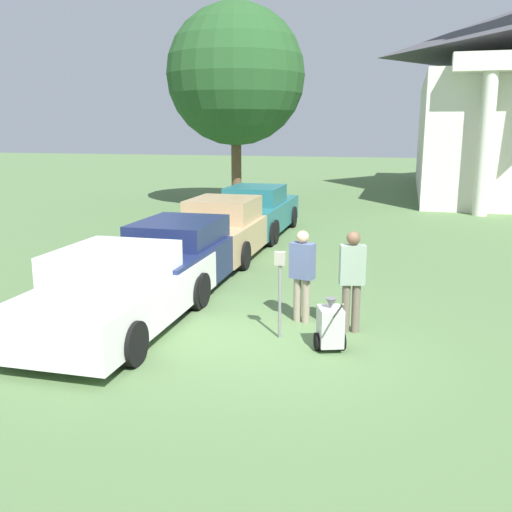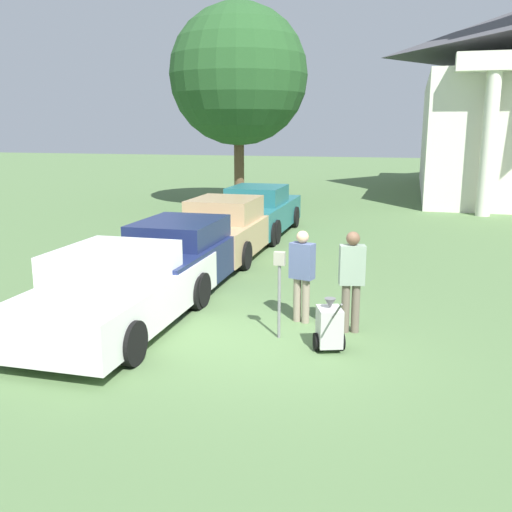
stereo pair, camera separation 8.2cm
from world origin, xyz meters
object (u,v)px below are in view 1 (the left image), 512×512
Objects in this scene: parked_car_tan at (225,229)px; parked_car_navy at (182,254)px; parking_meter at (280,279)px; person_worker at (302,271)px; equipment_cart at (330,326)px; person_supervisor at (352,275)px; parked_car_white at (119,291)px; parked_car_teal at (257,212)px.

parked_car_navy is at bearing -90.42° from parked_car_tan.
person_worker is at bearing 76.63° from parking_meter.
person_worker is at bearing -58.84° from parked_car_tan.
parked_car_navy reaches higher than equipment_cart.
person_supervisor is at bearing 55.74° from equipment_cart.
parked_car_tan is 6.45m from person_supervisor.
parked_car_tan is at bearing 101.25° from equipment_cart.
parked_car_white is 3.98m from person_supervisor.
parked_car_white is 4.70× the size of equipment_cart.
parked_car_white is at bearing -174.83° from parking_meter.
parked_car_teal is 3.33× the size of parking_meter.
parked_car_white is 2.89m from parked_car_navy.
person_worker is at bearing 99.35° from equipment_cart.
parked_car_white is 2.80m from parking_meter.
parking_meter is (2.77, -9.07, 0.28)m from parked_car_teal.
parked_car_white is at bearing 159.05° from equipment_cart.
person_supervisor reaches higher than person_worker.
person_worker is at bearing -32.33° from person_supervisor.
parked_car_tan reaches higher than parked_car_navy.
person_supervisor is at bearing -65.88° from parked_car_teal.
parked_car_tan is 2.69× the size of person_supervisor.
parked_car_teal is at bearing 89.58° from parked_car_white.
parked_car_tan is (0.00, 3.08, 0.04)m from parked_car_navy.
parking_meter is 0.91m from person_worker.
parked_car_navy is 3.10× the size of person_worker.
parked_car_teal is at bearing 89.58° from parked_car_navy.
person_supervisor reaches higher than parked_car_white.
parked_car_tan is 3.35m from parked_car_teal.
parked_car_navy is at bearing 121.08° from equipment_cart.
parking_meter is 1.12m from equipment_cart.
parked_car_navy is 6.43m from parked_car_teal.
person_worker is at bearing -31.02° from parked_car_navy.
parked_car_white is at bearing -90.42° from parked_car_tan.
parked_car_white is 3.66m from equipment_cart.
person_supervisor is at bearing 11.64° from parked_car_white.
parked_car_teal reaches higher than parked_car_white.
parked_car_tan reaches higher than parking_meter.
person_worker is 1.48m from equipment_cart.
parking_meter is at bearing 140.16° from equipment_cart.
person_worker reaches higher than equipment_cart.
equipment_cart is at bearing -69.19° from parked_car_teal.
parked_car_teal is at bearing 89.58° from parked_car_tan.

